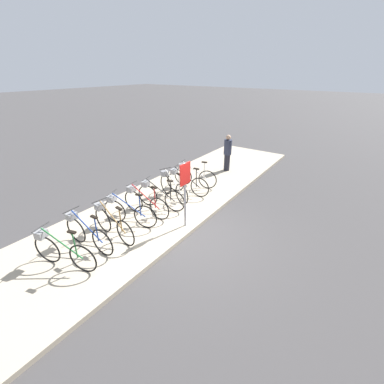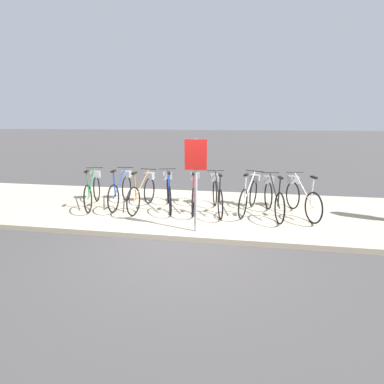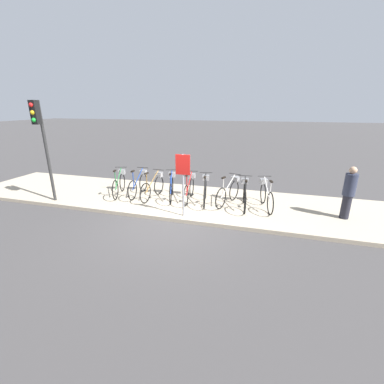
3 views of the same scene
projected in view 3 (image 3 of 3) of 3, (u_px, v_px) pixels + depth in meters
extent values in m
plane|color=#423F3F|center=(173.00, 222.00, 7.85)|extent=(120.00, 120.00, 0.00)
cube|color=#B7A88E|center=(189.00, 201.00, 9.43)|extent=(17.67, 3.51, 0.12)
torus|color=black|center=(115.00, 190.00, 9.31)|extent=(0.24, 0.71, 0.73)
torus|color=black|center=(122.00, 182.00, 10.26)|extent=(0.24, 0.71, 0.73)
cylinder|color=#267238|center=(118.00, 178.00, 9.69)|extent=(0.32, 0.99, 0.62)
cylinder|color=#267238|center=(116.00, 180.00, 9.34)|extent=(0.04, 0.04, 0.66)
cube|color=black|center=(115.00, 171.00, 9.23)|extent=(0.12, 0.21, 0.04)
cylinder|color=#262626|center=(121.00, 167.00, 10.07)|extent=(0.45, 0.15, 0.02)
cube|color=gray|center=(122.00, 172.00, 10.18)|extent=(0.29, 0.26, 0.18)
torus|color=black|center=(132.00, 190.00, 9.27)|extent=(0.08, 0.73, 0.73)
torus|color=black|center=(143.00, 183.00, 10.19)|extent=(0.08, 0.73, 0.73)
cylinder|color=navy|center=(138.00, 179.00, 9.64)|extent=(0.09, 1.02, 0.62)
cylinder|color=navy|center=(133.00, 181.00, 9.29)|extent=(0.03, 0.03, 0.66)
cube|color=black|center=(133.00, 171.00, 9.18)|extent=(0.08, 0.20, 0.04)
cylinder|color=#262626|center=(142.00, 168.00, 10.00)|extent=(0.46, 0.05, 0.02)
cube|color=gray|center=(143.00, 172.00, 10.11)|extent=(0.25, 0.21, 0.18)
torus|color=black|center=(145.00, 193.00, 8.97)|extent=(0.10, 0.73, 0.73)
torus|color=black|center=(159.00, 185.00, 9.86)|extent=(0.10, 0.73, 0.73)
cylinder|color=olive|center=(152.00, 181.00, 9.33)|extent=(0.12, 1.02, 0.62)
cylinder|color=olive|center=(147.00, 183.00, 8.99)|extent=(0.03, 0.03, 0.66)
cube|color=black|center=(146.00, 173.00, 8.88)|extent=(0.09, 0.21, 0.04)
cylinder|color=#262626|center=(158.00, 170.00, 9.67)|extent=(0.46, 0.06, 0.02)
cube|color=gray|center=(159.00, 175.00, 9.78)|extent=(0.26, 0.22, 0.18)
torus|color=black|center=(170.00, 194.00, 8.88)|extent=(0.24, 0.71, 0.73)
torus|color=black|center=(172.00, 186.00, 9.84)|extent=(0.24, 0.71, 0.73)
cylinder|color=navy|center=(171.00, 182.00, 9.27)|extent=(0.32, 0.99, 0.62)
cylinder|color=navy|center=(171.00, 184.00, 8.91)|extent=(0.04, 0.04, 0.66)
cube|color=black|center=(170.00, 174.00, 8.80)|extent=(0.12, 0.21, 0.04)
cylinder|color=#262626|center=(172.00, 170.00, 9.64)|extent=(0.45, 0.15, 0.02)
cube|color=gray|center=(172.00, 175.00, 9.75)|extent=(0.29, 0.26, 0.18)
torus|color=black|center=(186.00, 196.00, 8.72)|extent=(0.10, 0.73, 0.73)
torus|color=black|center=(192.00, 187.00, 9.66)|extent=(0.10, 0.73, 0.73)
cylinder|color=red|center=(189.00, 183.00, 9.10)|extent=(0.12, 1.02, 0.62)
cylinder|color=red|center=(187.00, 185.00, 8.75)|extent=(0.03, 0.03, 0.66)
cube|color=black|center=(187.00, 175.00, 8.64)|extent=(0.09, 0.21, 0.04)
cylinder|color=#262626|center=(192.00, 171.00, 9.46)|extent=(0.46, 0.06, 0.02)
cube|color=gray|center=(192.00, 176.00, 9.57)|extent=(0.26, 0.22, 0.18)
torus|color=black|center=(204.00, 198.00, 8.49)|extent=(0.17, 0.72, 0.73)
torus|color=black|center=(206.00, 189.00, 9.43)|extent=(0.17, 0.72, 0.73)
cylinder|color=black|center=(205.00, 185.00, 8.87)|extent=(0.22, 1.01, 0.62)
cylinder|color=black|center=(205.00, 187.00, 8.51)|extent=(0.04, 0.04, 0.66)
cube|color=black|center=(205.00, 177.00, 8.40)|extent=(0.11, 0.21, 0.04)
cylinder|color=#262626|center=(206.00, 173.00, 9.24)|extent=(0.46, 0.11, 0.02)
cube|color=gray|center=(206.00, 178.00, 9.35)|extent=(0.27, 0.24, 0.18)
torus|color=black|center=(221.00, 198.00, 8.46)|extent=(0.26, 0.70, 0.73)
torus|color=black|center=(234.00, 191.00, 9.24)|extent=(0.26, 0.70, 0.73)
cylinder|color=beige|center=(228.00, 186.00, 8.76)|extent=(0.35, 0.98, 0.62)
cylinder|color=beige|center=(223.00, 188.00, 8.46)|extent=(0.04, 0.04, 0.66)
cube|color=black|center=(224.00, 178.00, 8.35)|extent=(0.13, 0.21, 0.04)
cylinder|color=#262626|center=(235.00, 174.00, 9.05)|extent=(0.44, 0.17, 0.02)
cube|color=gray|center=(235.00, 179.00, 9.15)|extent=(0.29, 0.27, 0.18)
torus|color=black|center=(245.00, 203.00, 8.07)|extent=(0.12, 0.73, 0.73)
torus|color=black|center=(244.00, 193.00, 9.01)|extent=(0.12, 0.73, 0.73)
cylinder|color=black|center=(245.00, 189.00, 8.45)|extent=(0.15, 1.02, 0.62)
cylinder|color=black|center=(246.00, 191.00, 8.10)|extent=(0.04, 0.04, 0.66)
cube|color=black|center=(246.00, 181.00, 7.99)|extent=(0.09, 0.21, 0.04)
cylinder|color=#262626|center=(245.00, 176.00, 8.81)|extent=(0.46, 0.08, 0.02)
cube|color=gray|center=(245.00, 181.00, 8.92)|extent=(0.26, 0.23, 0.18)
torus|color=black|center=(270.00, 204.00, 8.01)|extent=(0.21, 0.72, 0.73)
torus|color=black|center=(263.00, 193.00, 8.96)|extent=(0.21, 0.72, 0.73)
cylinder|color=silver|center=(267.00, 190.00, 8.39)|extent=(0.28, 1.00, 0.62)
cylinder|color=silver|center=(270.00, 192.00, 8.03)|extent=(0.04, 0.04, 0.66)
cube|color=black|center=(271.00, 181.00, 7.92)|extent=(0.12, 0.21, 0.04)
cylinder|color=#262626|center=(265.00, 176.00, 8.76)|extent=(0.45, 0.13, 0.02)
cube|color=gray|center=(264.00, 181.00, 8.87)|extent=(0.28, 0.25, 0.18)
cylinder|color=#23232D|center=(346.00, 207.00, 7.74)|extent=(0.26, 0.26, 0.74)
cylinder|color=#2D3347|center=(350.00, 185.00, 7.52)|extent=(0.34, 0.34, 0.65)
sphere|color=tan|center=(353.00, 170.00, 7.38)|extent=(0.21, 0.21, 0.21)
cylinder|color=#2D2D2D|center=(47.00, 153.00, 8.82)|extent=(0.10, 0.10, 3.44)
cube|color=black|center=(35.00, 112.00, 8.23)|extent=(0.24, 0.20, 0.75)
sphere|color=red|center=(31.00, 105.00, 8.07)|extent=(0.14, 0.14, 0.14)
sphere|color=gold|center=(33.00, 113.00, 8.14)|extent=(0.14, 0.14, 0.14)
sphere|color=green|center=(34.00, 120.00, 8.22)|extent=(0.14, 0.14, 0.14)
cylinder|color=#99999E|center=(183.00, 186.00, 7.72)|extent=(0.06, 0.06, 1.93)
cube|color=red|center=(183.00, 165.00, 7.49)|extent=(0.44, 0.03, 0.60)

